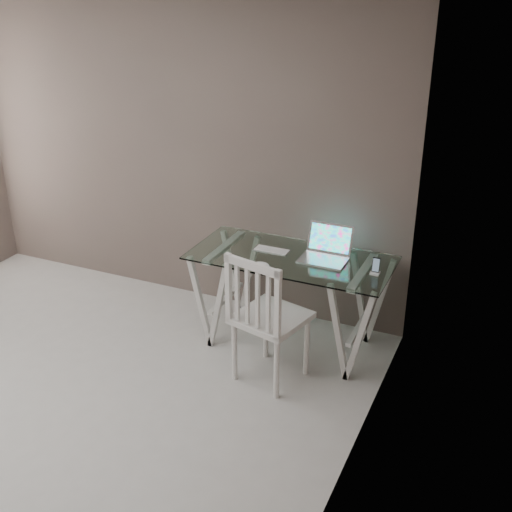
{
  "coord_description": "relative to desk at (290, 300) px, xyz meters",
  "views": [
    {
      "loc": [
        2.73,
        -2.26,
        2.71
      ],
      "look_at": [
        1.05,
        1.49,
        0.85
      ],
      "focal_mm": 45.0,
      "sensor_mm": 36.0,
      "label": 1
    }
  ],
  "objects": [
    {
      "name": "chair",
      "position": [
        0.02,
        -0.55,
        0.16
      ],
      "size": [
        0.55,
        0.55,
        0.99
      ],
      "rotation": [
        0.0,
        0.0,
        -0.24
      ],
      "color": "silver",
      "rests_on": "ground"
    },
    {
      "name": "desk",
      "position": [
        0.0,
        0.0,
        0.0
      ],
      "size": [
        1.5,
        0.7,
        0.75
      ],
      "color": "silver",
      "rests_on": "ground"
    },
    {
      "name": "mouse",
      "position": [
        -0.13,
        -0.25,
        0.38
      ],
      "size": [
        0.11,
        0.07,
        0.04
      ],
      "primitive_type": "ellipsoid",
      "color": "white",
      "rests_on": "desk"
    },
    {
      "name": "keyboard",
      "position": [
        -0.18,
        0.05,
        0.37
      ],
      "size": [
        0.28,
        0.12,
        0.01
      ],
      "primitive_type": "cube",
      "color": "silver",
      "rests_on": "desk"
    },
    {
      "name": "laptop",
      "position": [
        0.24,
        0.09,
        0.42
      ],
      "size": [
        0.34,
        0.31,
        0.23
      ],
      "color": "silver",
      "rests_on": "desk"
    },
    {
      "name": "phone_dock",
      "position": [
        0.64,
        -0.03,
        0.4
      ],
      "size": [
        0.06,
        0.06,
        0.12
      ],
      "color": "white",
      "rests_on": "desk"
    }
  ]
}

